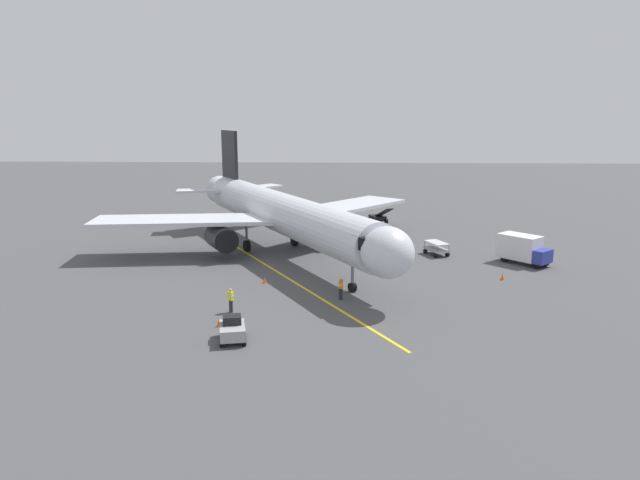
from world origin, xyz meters
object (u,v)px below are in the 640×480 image
at_px(ground_crew_marshaller, 231,300).
at_px(tug_starboard_side, 232,330).
at_px(ground_crew_wing_walker, 341,288).
at_px(safety_cone_wing_port, 502,277).
at_px(airplane, 281,214).
at_px(safety_cone_nose_right, 265,280).
at_px(safety_cone_nose_left, 219,322).
at_px(belt_loader_near_nose, 379,217).
at_px(box_truck_rear_apron, 524,249).
at_px(baggage_cart_portside, 436,248).

height_order(ground_crew_marshaller, tug_starboard_side, ground_crew_marshaller).
height_order(ground_crew_wing_walker, safety_cone_wing_port, ground_crew_wing_walker).
height_order(airplane, safety_cone_nose_right, airplane).
bearing_deg(safety_cone_nose_left, ground_crew_marshaller, -95.07).
distance_m(tug_starboard_side, safety_cone_nose_right, 12.29).
height_order(safety_cone_nose_left, safety_cone_wing_port, same).
relative_size(airplane, safety_cone_nose_right, 66.88).
relative_size(ground_crew_marshaller, safety_cone_nose_right, 3.11).
distance_m(belt_loader_near_nose, box_truck_rear_apron, 23.14).
relative_size(safety_cone_nose_right, safety_cone_wing_port, 1.00).
height_order(airplane, safety_cone_nose_left, airplane).
bearing_deg(airplane, safety_cone_wing_port, 156.62).
xyz_separation_m(ground_crew_marshaller, belt_loader_near_nose, (-12.03, -34.13, -0.17)).
relative_size(ground_crew_marshaller, ground_crew_wing_walker, 1.00).
bearing_deg(belt_loader_near_nose, safety_cone_wing_port, 109.16).
relative_size(belt_loader_near_nose, safety_cone_nose_left, 8.52).
relative_size(tug_starboard_side, safety_cone_nose_left, 4.66).
relative_size(ground_crew_marshaller, baggage_cart_portside, 0.58).
relative_size(belt_loader_near_nose, safety_cone_wing_port, 8.52).
xyz_separation_m(airplane, box_truck_rear_apron, (-22.38, 2.81, -2.62)).
xyz_separation_m(baggage_cart_portside, safety_cone_nose_right, (15.33, 10.27, -0.38)).
bearing_deg(tug_starboard_side, airplane, -91.51).
bearing_deg(airplane, box_truck_rear_apron, 172.85).
height_order(baggage_cart_portside, safety_cone_wing_port, baggage_cart_portside).
distance_m(belt_loader_near_nose, safety_cone_nose_left, 38.90).
bearing_deg(tug_starboard_side, ground_crew_marshaller, -78.08).
distance_m(belt_loader_near_nose, baggage_cart_portside, 17.32).
relative_size(tug_starboard_side, box_truck_rear_apron, 0.55).
bearing_deg(safety_cone_nose_right, airplane, -91.82).
bearing_deg(safety_cone_nose_right, safety_cone_nose_left, 80.91).
bearing_deg(tug_starboard_side, belt_loader_near_nose, -105.60).
height_order(ground_crew_marshaller, ground_crew_wing_walker, same).
height_order(ground_crew_wing_walker, baggage_cart_portside, ground_crew_wing_walker).
bearing_deg(safety_cone_wing_port, tug_starboard_side, 35.38).
relative_size(ground_crew_wing_walker, safety_cone_nose_left, 3.11).
bearing_deg(tug_starboard_side, baggage_cart_portside, -124.68).
xyz_separation_m(box_truck_rear_apron, safety_cone_wing_port, (3.24, 5.46, -1.11)).
distance_m(airplane, box_truck_rear_apron, 22.70).
bearing_deg(box_truck_rear_apron, safety_cone_wing_port, 59.29).
relative_size(airplane, ground_crew_wing_walker, 21.51).
relative_size(ground_crew_marshaller, safety_cone_wing_port, 3.11).
height_order(box_truck_rear_apron, safety_cone_nose_right, box_truck_rear_apron).
relative_size(ground_crew_wing_walker, belt_loader_near_nose, 0.36).
bearing_deg(airplane, safety_cone_nose_right, 88.18).
height_order(airplane, baggage_cart_portside, airplane).
xyz_separation_m(tug_starboard_side, safety_cone_nose_left, (1.32, -2.33, -0.43)).
bearing_deg(ground_crew_marshaller, ground_crew_wing_walker, -157.57).
height_order(belt_loader_near_nose, tug_starboard_side, belt_loader_near_nose).
xyz_separation_m(box_truck_rear_apron, safety_cone_nose_left, (24.29, 17.14, -1.11)).
bearing_deg(belt_loader_near_nose, airplane, 58.57).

